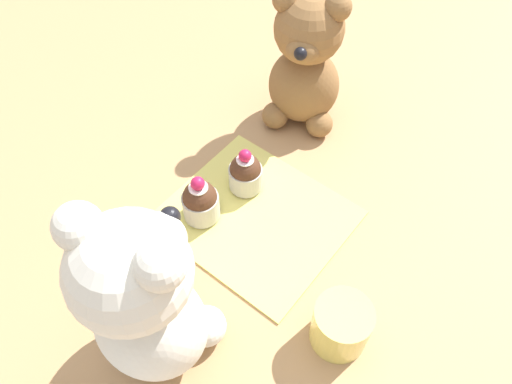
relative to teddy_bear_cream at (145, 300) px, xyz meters
The scene contains 8 objects.
ground_plane 0.23m from the teddy_bear_cream, 82.71° to the right, with size 4.00×4.00×0.00m, color tan.
knitted_placemat 0.23m from the teddy_bear_cream, 82.71° to the right, with size 0.22×0.20×0.01m, color #E0D166.
teddy_bear_cream is the anchor object (origin of this frame).
teddy_bear_tan 0.39m from the teddy_bear_cream, 76.94° to the right, with size 0.13×0.12×0.21m.
cupcake_near_cream_bear 0.19m from the teddy_bear_cream, 62.16° to the right, with size 0.05×0.05×0.07m.
cupcake_near_tan_bear 0.25m from the teddy_bear_cream, 73.52° to the right, with size 0.04×0.04×0.07m.
juice_glass 0.21m from the teddy_bear_cream, 138.55° to the right, with size 0.06×0.06×0.06m, color #EADB66.
teaspoon 0.17m from the teddy_bear_cream, 21.88° to the right, with size 0.10×0.01×0.01m, color silver.
Camera 1 is at (-0.23, 0.28, 0.54)m, focal length 35.00 mm.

